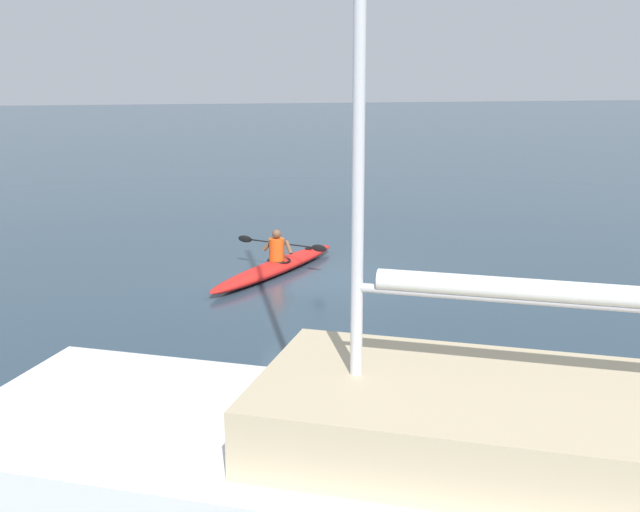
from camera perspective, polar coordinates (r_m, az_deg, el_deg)
ground_plane at (r=18.71m, az=0.06°, el=-1.57°), size 160.00×160.00×0.00m
kayak at (r=19.14m, az=-3.11°, el=-0.77°), size 3.75×4.38×0.30m
kayaker at (r=19.08m, az=-3.02°, el=0.61°), size 1.92×1.59×0.74m
sailboat_mid_row at (r=8.56m, az=7.77°, el=-15.37°), size 10.92×7.34×12.78m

